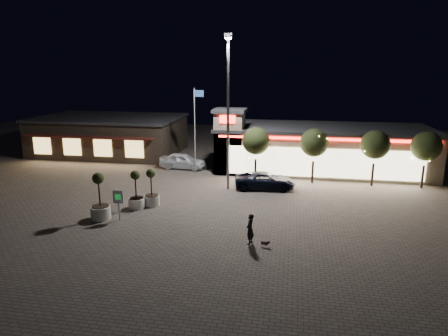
% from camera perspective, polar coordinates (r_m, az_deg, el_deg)
% --- Properties ---
extents(ground, '(90.00, 90.00, 0.00)m').
position_cam_1_polar(ground, '(26.43, -6.61, -7.79)').
color(ground, '#685E54').
rests_on(ground, ground).
extents(retail_building, '(20.40, 8.40, 6.10)m').
position_cam_1_polar(retail_building, '(40.08, 13.07, 2.84)').
color(retail_building, gray).
rests_on(retail_building, ground).
extents(restaurant_building, '(16.40, 11.00, 4.30)m').
position_cam_1_polar(restaurant_building, '(48.91, -15.95, 4.61)').
color(restaurant_building, '#382D23').
rests_on(restaurant_building, ground).
extents(floodlight_pole, '(0.60, 0.40, 12.38)m').
position_cam_1_polar(floodlight_pole, '(32.00, 0.58, 9.12)').
color(floodlight_pole, gray).
rests_on(floodlight_pole, ground).
extents(flagpole, '(0.95, 0.10, 8.00)m').
position_cam_1_polar(flagpole, '(37.91, -4.07, 6.42)').
color(flagpole, white).
rests_on(flagpole, ground).
extents(string_tree_a, '(2.42, 2.42, 4.79)m').
position_cam_1_polar(string_tree_a, '(35.17, 4.58, 3.85)').
color(string_tree_a, '#332319').
rests_on(string_tree_a, ground).
extents(string_tree_b, '(2.42, 2.42, 4.79)m').
position_cam_1_polar(string_tree_b, '(35.08, 12.76, 3.52)').
color(string_tree_b, '#332319').
rests_on(string_tree_b, ground).
extents(string_tree_c, '(2.42, 2.42, 4.79)m').
position_cam_1_polar(string_tree_c, '(35.70, 20.80, 3.12)').
color(string_tree_c, '#332319').
rests_on(string_tree_c, ground).
extents(string_tree_d, '(2.42, 2.42, 4.79)m').
position_cam_1_polar(string_tree_d, '(36.68, 26.94, 2.77)').
color(string_tree_d, '#332319').
rests_on(string_tree_d, ground).
extents(pickup_truck, '(5.21, 2.77, 1.39)m').
position_cam_1_polar(pickup_truck, '(33.39, 5.89, -1.79)').
color(pickup_truck, black).
rests_on(pickup_truck, ground).
extents(white_sedan, '(4.73, 2.15, 1.57)m').
position_cam_1_polar(white_sedan, '(40.00, -5.93, 1.02)').
color(white_sedan, white).
rests_on(white_sedan, ground).
extents(pedestrian, '(0.59, 0.75, 1.82)m').
position_cam_1_polar(pedestrian, '(23.02, 3.74, -8.70)').
color(pedestrian, black).
rests_on(pedestrian, ground).
extents(dog, '(0.50, 0.25, 0.27)m').
position_cam_1_polar(dog, '(22.96, 6.00, -10.57)').
color(dog, '#59514C').
rests_on(dog, ground).
extents(planter_left, '(1.14, 1.14, 2.80)m').
position_cam_1_polar(planter_left, '(29.27, -12.42, -4.03)').
color(planter_left, silver).
rests_on(planter_left, ground).
extents(planter_mid, '(1.30, 1.30, 3.20)m').
position_cam_1_polar(planter_mid, '(27.84, -17.27, -5.04)').
color(planter_mid, silver).
rests_on(planter_mid, ground).
extents(planter_right, '(1.12, 1.12, 2.76)m').
position_cam_1_polar(planter_right, '(29.64, -10.29, -3.71)').
color(planter_right, silver).
rests_on(planter_right, ground).
extents(valet_sign, '(0.68, 0.14, 2.07)m').
position_cam_1_polar(valet_sign, '(27.12, -14.88, -4.36)').
color(valet_sign, gray).
rests_on(valet_sign, ground).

